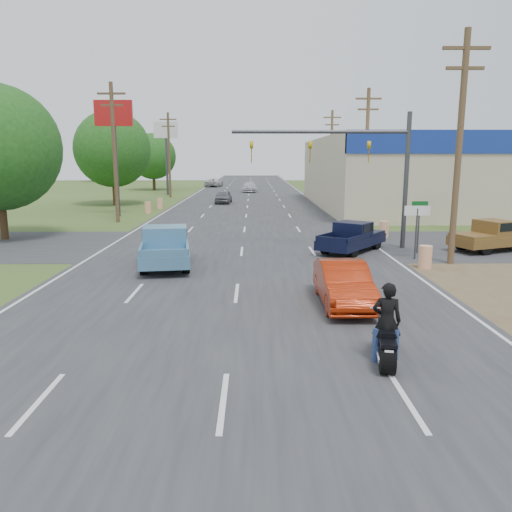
{
  "coord_description": "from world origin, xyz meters",
  "views": [
    {
      "loc": [
        0.59,
        -9.01,
        4.69
      ],
      "look_at": [
        0.69,
        8.23,
        1.3
      ],
      "focal_mm": 35.0,
      "sensor_mm": 36.0,
      "label": 1
    }
  ],
  "objects_px": {
    "blue_pickup": "(165,246)",
    "navy_pickup": "(353,237)",
    "brown_pickup": "(494,235)",
    "rider": "(386,325)",
    "red_convertible": "(343,284)",
    "distant_car_silver": "(249,187)",
    "distant_car_grey": "(224,197)",
    "motorcycle": "(386,343)",
    "distant_car_white": "(214,183)"
  },
  "relations": [
    {
      "from": "distant_car_grey",
      "to": "navy_pickup",
      "type": "bearing_deg",
      "value": -70.39
    },
    {
      "from": "motorcycle",
      "to": "navy_pickup",
      "type": "relative_size",
      "value": 0.46
    },
    {
      "from": "blue_pickup",
      "to": "navy_pickup",
      "type": "relative_size",
      "value": 1.17
    },
    {
      "from": "brown_pickup",
      "to": "distant_car_grey",
      "type": "bearing_deg",
      "value": 6.87
    },
    {
      "from": "blue_pickup",
      "to": "distant_car_white",
      "type": "xyz_separation_m",
      "value": [
        -2.67,
        62.19,
        -0.19
      ]
    },
    {
      "from": "blue_pickup",
      "to": "distant_car_grey",
      "type": "bearing_deg",
      "value": 80.07
    },
    {
      "from": "brown_pickup",
      "to": "rider",
      "type": "bearing_deg",
      "value": 124.57
    },
    {
      "from": "navy_pickup",
      "to": "distant_car_grey",
      "type": "relative_size",
      "value": 1.2
    },
    {
      "from": "navy_pickup",
      "to": "distant_car_silver",
      "type": "bearing_deg",
      "value": 134.05
    },
    {
      "from": "navy_pickup",
      "to": "red_convertible",
      "type": "bearing_deg",
      "value": -65.83
    },
    {
      "from": "red_convertible",
      "to": "navy_pickup",
      "type": "relative_size",
      "value": 0.9
    },
    {
      "from": "rider",
      "to": "distant_car_grey",
      "type": "bearing_deg",
      "value": -71.61
    },
    {
      "from": "blue_pickup",
      "to": "distant_car_grey",
      "type": "relative_size",
      "value": 1.4
    },
    {
      "from": "distant_car_silver",
      "to": "distant_car_grey",
      "type": "bearing_deg",
      "value": -99.23
    },
    {
      "from": "motorcycle",
      "to": "distant_car_white",
      "type": "bearing_deg",
      "value": 107.44
    },
    {
      "from": "blue_pickup",
      "to": "distant_car_grey",
      "type": "height_order",
      "value": "blue_pickup"
    },
    {
      "from": "red_convertible",
      "to": "navy_pickup",
      "type": "height_order",
      "value": "navy_pickup"
    },
    {
      "from": "blue_pickup",
      "to": "distant_car_silver",
      "type": "bearing_deg",
      "value": 77.54
    },
    {
      "from": "red_convertible",
      "to": "distant_car_silver",
      "type": "distance_m",
      "value": 55.25
    },
    {
      "from": "rider",
      "to": "distant_car_silver",
      "type": "distance_m",
      "value": 59.89
    },
    {
      "from": "red_convertible",
      "to": "motorcycle",
      "type": "distance_m",
      "value": 4.71
    },
    {
      "from": "rider",
      "to": "brown_pickup",
      "type": "bearing_deg",
      "value": -113.05
    },
    {
      "from": "red_convertible",
      "to": "distant_car_grey",
      "type": "distance_m",
      "value": 37.66
    },
    {
      "from": "rider",
      "to": "distant_car_white",
      "type": "relative_size",
      "value": 0.37
    },
    {
      "from": "red_convertible",
      "to": "blue_pickup",
      "type": "xyz_separation_m",
      "value": [
        -6.8,
        6.16,
        0.19
      ]
    },
    {
      "from": "distant_car_grey",
      "to": "motorcycle",
      "type": "bearing_deg",
      "value": -78.49
    },
    {
      "from": "navy_pickup",
      "to": "distant_car_white",
      "type": "xyz_separation_m",
      "value": [
        -11.63,
        58.89,
        -0.07
      ]
    },
    {
      "from": "navy_pickup",
      "to": "brown_pickup",
      "type": "distance_m",
      "value": 7.26
    },
    {
      "from": "navy_pickup",
      "to": "distant_car_silver",
      "type": "xyz_separation_m",
      "value": [
        -5.62,
        45.67,
        -0.06
      ]
    },
    {
      "from": "distant_car_silver",
      "to": "distant_car_white",
      "type": "xyz_separation_m",
      "value": [
        -6.02,
        13.22,
        -0.01
      ]
    },
    {
      "from": "motorcycle",
      "to": "distant_car_silver",
      "type": "bearing_deg",
      "value": 103.39
    },
    {
      "from": "red_convertible",
      "to": "rider",
      "type": "bearing_deg",
      "value": -88.27
    },
    {
      "from": "motorcycle",
      "to": "blue_pickup",
      "type": "height_order",
      "value": "blue_pickup"
    },
    {
      "from": "blue_pickup",
      "to": "navy_pickup",
      "type": "distance_m",
      "value": 9.55
    },
    {
      "from": "blue_pickup",
      "to": "distant_car_grey",
      "type": "xyz_separation_m",
      "value": [
        0.75,
        31.01,
        -0.21
      ]
    },
    {
      "from": "navy_pickup",
      "to": "motorcycle",
      "type": "bearing_deg",
      "value": -61.06
    },
    {
      "from": "blue_pickup",
      "to": "navy_pickup",
      "type": "height_order",
      "value": "blue_pickup"
    },
    {
      "from": "distant_car_white",
      "to": "distant_car_grey",
      "type": "bearing_deg",
      "value": 105.95
    },
    {
      "from": "motorcycle",
      "to": "rider",
      "type": "relative_size",
      "value": 1.2
    },
    {
      "from": "motorcycle",
      "to": "distant_car_white",
      "type": "distance_m",
      "value": 73.69
    },
    {
      "from": "motorcycle",
      "to": "rider",
      "type": "distance_m",
      "value": 0.42
    },
    {
      "from": "rider",
      "to": "navy_pickup",
      "type": "relative_size",
      "value": 0.39
    },
    {
      "from": "motorcycle",
      "to": "distant_car_white",
      "type": "height_order",
      "value": "distant_car_white"
    },
    {
      "from": "red_convertible",
      "to": "brown_pickup",
      "type": "distance_m",
      "value": 13.46
    },
    {
      "from": "distant_car_grey",
      "to": "distant_car_white",
      "type": "bearing_deg",
      "value": 99.35
    },
    {
      "from": "distant_car_white",
      "to": "navy_pickup",
      "type": "bearing_deg",
      "value": 110.87
    },
    {
      "from": "distant_car_silver",
      "to": "blue_pickup",
      "type": "bearing_deg",
      "value": -94.9
    },
    {
      "from": "rider",
      "to": "brown_pickup",
      "type": "xyz_separation_m",
      "value": [
        9.26,
        14.26,
        -0.11
      ]
    },
    {
      "from": "rider",
      "to": "distant_car_silver",
      "type": "relative_size",
      "value": 0.38
    },
    {
      "from": "distant_car_white",
      "to": "motorcycle",
      "type": "bearing_deg",
      "value": 107.2
    }
  ]
}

